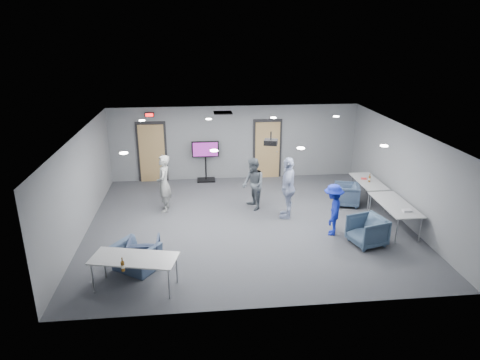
{
  "coord_description": "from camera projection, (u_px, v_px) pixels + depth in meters",
  "views": [
    {
      "loc": [
        -1.38,
        -11.13,
        5.28
      ],
      "look_at": [
        -0.19,
        0.33,
        1.2
      ],
      "focal_mm": 32.0,
      "sensor_mm": 36.0,
      "label": 1
    }
  ],
  "objects": [
    {
      "name": "person_d",
      "position": [
        333.0,
        210.0,
        11.44
      ],
      "size": [
        0.83,
        1.05,
        1.42
      ],
      "primitive_type": "imported",
      "rotation": [
        0.0,
        0.0,
        -1.95
      ],
      "color": "#1928A4",
      "rests_on": "floor"
    },
    {
      "name": "table_right_b",
      "position": [
        395.0,
        205.0,
        11.78
      ],
      "size": [
        0.8,
        1.92,
        0.73
      ],
      "rotation": [
        0.0,
        0.0,
        1.57
      ],
      "color": "#B1B3B5",
      "rests_on": "floor"
    },
    {
      "name": "chair_right_a",
      "position": [
        346.0,
        195.0,
        13.48
      ],
      "size": [
        0.94,
        0.92,
        0.7
      ],
      "primitive_type": "imported",
      "rotation": [
        0.0,
        0.0,
        -1.84
      ],
      "color": "#36465D",
      "rests_on": "floor"
    },
    {
      "name": "snack_box",
      "position": [
        364.0,
        179.0,
        13.7
      ],
      "size": [
        0.2,
        0.16,
        0.04
      ],
      "primitive_type": "cube",
      "rotation": [
        0.0,
        0.0,
        -0.3
      ],
      "color": "red",
      "rests_on": "table_right_a"
    },
    {
      "name": "person_b",
      "position": [
        253.0,
        184.0,
        13.04
      ],
      "size": [
        0.79,
        0.91,
        1.61
      ],
      "primitive_type": "imported",
      "rotation": [
        0.0,
        0.0,
        -1.32
      ],
      "color": "#4F575E",
      "rests_on": "floor"
    },
    {
      "name": "tv_stand",
      "position": [
        206.0,
        159.0,
        15.45
      ],
      "size": [
        0.98,
        0.46,
        1.5
      ],
      "color": "black",
      "rests_on": "floor"
    },
    {
      "name": "person_a",
      "position": [
        164.0,
        184.0,
        12.88
      ],
      "size": [
        0.43,
        0.64,
        1.76
      ],
      "primitive_type": "imported",
      "rotation": [
        0.0,
        0.0,
        -1.58
      ],
      "color": "gray",
      "rests_on": "floor"
    },
    {
      "name": "chair_right_c",
      "position": [
        367.0,
        231.0,
        10.98
      ],
      "size": [
        1.02,
        1.0,
        0.76
      ],
      "primitive_type": "imported",
      "rotation": [
        0.0,
        0.0,
        -1.3
      ],
      "color": "#3C5067",
      "rests_on": "floor"
    },
    {
      "name": "wall_left",
      "position": [
        81.0,
        184.0,
        11.44
      ],
      "size": [
        0.02,
        8.0,
        2.7
      ],
      "primitive_type": "cube",
      "color": "slate",
      "rests_on": "floor"
    },
    {
      "name": "table_right_a",
      "position": [
        368.0,
        182.0,
        13.57
      ],
      "size": [
        0.7,
        1.69,
        0.73
      ],
      "rotation": [
        0.0,
        0.0,
        1.57
      ],
      "color": "#B1B3B5",
      "rests_on": "floor"
    },
    {
      "name": "table_front_left",
      "position": [
        134.0,
        259.0,
        9.02
      ],
      "size": [
        1.93,
        1.15,
        0.73
      ],
      "rotation": [
        0.0,
        0.0,
        -0.23
      ],
      "color": "#B1B3B5",
      "rests_on": "floor"
    },
    {
      "name": "exit_sign",
      "position": [
        149.0,
        115.0,
        14.91
      ],
      "size": [
        0.32,
        0.08,
        0.16
      ],
      "color": "black",
      "rests_on": "wall_back"
    },
    {
      "name": "bottle_right",
      "position": [
        369.0,
        179.0,
        13.43
      ],
      "size": [
        0.07,
        0.07,
        0.27
      ],
      "color": "brown",
      "rests_on": "table_right_a"
    },
    {
      "name": "door_right",
      "position": [
        267.0,
        150.0,
        15.8
      ],
      "size": [
        1.06,
        0.17,
        2.24
      ],
      "color": "black",
      "rests_on": "wall_back"
    },
    {
      "name": "door_left",
      "position": [
        152.0,
        153.0,
        15.39
      ],
      "size": [
        1.06,
        0.17,
        2.24
      ],
      "color": "black",
      "rests_on": "wall_back"
    },
    {
      "name": "bottle_front",
      "position": [
        123.0,
        266.0,
        8.47
      ],
      "size": [
        0.08,
        0.08,
        0.3
      ],
      "color": "brown",
      "rests_on": "table_front_left"
    },
    {
      "name": "ceiling",
      "position": [
        248.0,
        131.0,
        11.43
      ],
      "size": [
        9.0,
        9.0,
        0.0
      ],
      "primitive_type": "plane",
      "rotation": [
        3.14,
        0.0,
        0.0
      ],
      "color": "silver",
      "rests_on": "wall_back"
    },
    {
      "name": "chair_front_b",
      "position": [
        135.0,
        257.0,
        9.84
      ],
      "size": [
        1.28,
        1.25,
        0.63
      ],
      "primitive_type": "imported",
      "rotation": [
        0.0,
        0.0,
        2.53
      ],
      "color": "#3E4F6B",
      "rests_on": "floor"
    },
    {
      "name": "downlights",
      "position": [
        248.0,
        132.0,
        11.43
      ],
      "size": [
        6.18,
        3.78,
        0.02
      ],
      "color": "white",
      "rests_on": "ceiling"
    },
    {
      "name": "chair_front_a",
      "position": [
        144.0,
        251.0,
        10.08
      ],
      "size": [
        0.71,
        0.73,
        0.66
      ],
      "primitive_type": "imported",
      "rotation": [
        0.0,
        0.0,
        3.13
      ],
      "color": "#35415B",
      "rests_on": "floor"
    },
    {
      "name": "projector",
      "position": [
        271.0,
        142.0,
        11.5
      ],
      "size": [
        0.42,
        0.39,
        0.36
      ],
      "rotation": [
        0.0,
        0.0,
        -0.28
      ],
      "color": "black",
      "rests_on": "ceiling"
    },
    {
      "name": "wrapper",
      "position": [
        407.0,
        210.0,
        11.28
      ],
      "size": [
        0.23,
        0.17,
        0.05
      ],
      "primitive_type": "cube",
      "rotation": [
        0.0,
        0.0,
        -0.04
      ],
      "color": "silver",
      "rests_on": "table_right_b"
    },
    {
      "name": "wall_back",
      "position": [
        235.0,
        143.0,
        15.63
      ],
      "size": [
        9.0,
        0.02,
        2.7
      ],
      "primitive_type": "cube",
      "color": "slate",
      "rests_on": "floor"
    },
    {
      "name": "wall_front",
      "position": [
        273.0,
        248.0,
        8.13
      ],
      "size": [
        9.0,
        0.02,
        2.7
      ],
      "primitive_type": "cube",
      "color": "slate",
      "rests_on": "floor"
    },
    {
      "name": "wall_right",
      "position": [
        403.0,
        173.0,
        12.32
      ],
      "size": [
        0.02,
        8.0,
        2.7
      ],
      "primitive_type": "cube",
      "color": "slate",
      "rests_on": "floor"
    },
    {
      "name": "floor",
      "position": [
        248.0,
        223.0,
        12.33
      ],
      "size": [
        9.0,
        9.0,
        0.0
      ],
      "primitive_type": "plane",
      "color": "#35373C",
      "rests_on": "ground"
    },
    {
      "name": "person_c",
      "position": [
        288.0,
        188.0,
        12.44
      ],
      "size": [
        0.72,
        1.16,
        1.84
      ],
      "primitive_type": "imported",
      "rotation": [
        0.0,
        0.0,
        -1.84
      ],
      "color": "#9CA9C9",
      "rests_on": "floor"
    },
    {
      "name": "hvac_diffuser",
      "position": [
        223.0,
        113.0,
        14.01
      ],
      "size": [
        0.6,
        0.6,
        0.03
      ],
      "primitive_type": "cube",
      "color": "black",
      "rests_on": "ceiling"
    }
  ]
}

